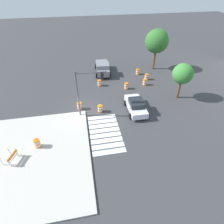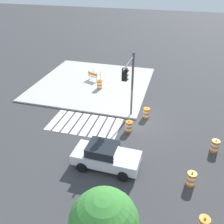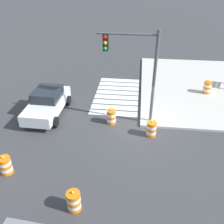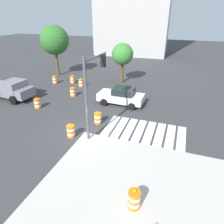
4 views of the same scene
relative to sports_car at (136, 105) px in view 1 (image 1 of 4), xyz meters
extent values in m
plane|color=#38383A|center=(-0.91, -6.00, -0.81)|extent=(120.00, 120.00, 0.00)
cube|color=#BCB7AD|center=(5.09, -12.00, -0.74)|extent=(12.00, 12.00, 0.15)
cube|color=silver|center=(0.46, -4.20, -0.80)|extent=(0.60, 3.20, 0.02)
cube|color=silver|center=(1.21, -4.20, -0.80)|extent=(0.60, 3.20, 0.02)
cube|color=silver|center=(1.96, -4.20, -0.80)|extent=(0.60, 3.20, 0.02)
cube|color=silver|center=(2.71, -4.20, -0.80)|extent=(0.60, 3.20, 0.02)
cube|color=silver|center=(3.46, -4.20, -0.80)|extent=(0.60, 3.20, 0.02)
cube|color=silver|center=(4.21, -4.20, -0.80)|extent=(0.60, 3.20, 0.02)
cube|color=silver|center=(4.96, -4.20, -0.80)|extent=(0.60, 3.20, 0.02)
cube|color=silver|center=(5.71, -4.20, -0.80)|extent=(0.60, 3.20, 0.02)
cube|color=silver|center=(-0.06, 0.00, -0.13)|extent=(4.34, 1.94, 0.70)
cube|color=#1E2328|center=(0.19, 0.00, 0.52)|extent=(1.94, 1.64, 0.60)
cylinder|color=black|center=(-1.43, -0.92, -0.48)|extent=(0.67, 0.26, 0.66)
cylinder|color=black|center=(-1.39, 0.98, -0.48)|extent=(0.67, 0.26, 0.66)
cylinder|color=black|center=(1.27, -0.98, -0.48)|extent=(0.67, 0.26, 0.66)
cylinder|color=black|center=(1.31, 0.92, -0.48)|extent=(0.67, 0.26, 0.66)
cube|color=slate|center=(-12.47, -2.29, 0.06)|extent=(2.64, 2.18, 0.90)
cube|color=slate|center=(-10.38, -2.45, 0.36)|extent=(2.04, 2.14, 1.50)
cube|color=slate|center=(-9.28, -2.53, 0.06)|extent=(1.54, 2.00, 0.90)
cylinder|color=black|center=(-9.50, -1.49, -0.39)|extent=(0.86, 0.36, 0.84)
cylinder|color=black|center=(-9.65, -3.53, -0.39)|extent=(0.86, 0.36, 0.84)
cylinder|color=black|center=(-12.89, -1.24, -0.39)|extent=(0.86, 0.36, 0.84)
cylinder|color=black|center=(-13.05, -3.27, -0.39)|extent=(0.86, 0.36, 0.84)
cylinder|color=orange|center=(-5.36, 0.20, -0.72)|extent=(0.56, 0.56, 0.18)
cylinder|color=white|center=(-5.36, 0.20, -0.54)|extent=(0.56, 0.56, 0.18)
cylinder|color=orange|center=(-5.36, 0.20, -0.36)|extent=(0.56, 0.56, 0.18)
cylinder|color=white|center=(-5.36, 0.20, -0.18)|extent=(0.56, 0.56, 0.18)
cylinder|color=orange|center=(-5.36, 0.20, 0.00)|extent=(0.56, 0.56, 0.18)
sphere|color=yellow|center=(-5.36, 0.20, 0.15)|extent=(0.12, 0.12, 0.12)
cylinder|color=orange|center=(-5.94, 3.15, -0.72)|extent=(0.56, 0.56, 0.18)
cylinder|color=white|center=(-5.94, 3.15, -0.54)|extent=(0.56, 0.56, 0.18)
cylinder|color=orange|center=(-5.94, 3.15, -0.36)|extent=(0.56, 0.56, 0.18)
cylinder|color=white|center=(-5.94, 3.15, -0.18)|extent=(0.56, 0.56, 0.18)
cylinder|color=orange|center=(-5.94, 3.15, 0.00)|extent=(0.56, 0.56, 0.18)
sphere|color=yellow|center=(-5.94, 3.15, 0.15)|extent=(0.12, 0.12, 0.12)
cylinder|color=orange|center=(-9.56, 3.17, -0.72)|extent=(0.56, 0.56, 0.18)
cylinder|color=white|center=(-9.56, 3.17, -0.54)|extent=(0.56, 0.56, 0.18)
cylinder|color=orange|center=(-9.56, 3.17, -0.36)|extent=(0.56, 0.56, 0.18)
cylinder|color=white|center=(-9.56, 3.17, -0.18)|extent=(0.56, 0.56, 0.18)
cylinder|color=orange|center=(-9.56, 3.17, 0.00)|extent=(0.56, 0.56, 0.18)
sphere|color=yellow|center=(-9.56, 3.17, 0.15)|extent=(0.12, 0.12, 0.12)
cylinder|color=orange|center=(-6.96, -3.45, -0.72)|extent=(0.56, 0.56, 0.18)
cylinder|color=white|center=(-6.96, -3.45, -0.54)|extent=(0.56, 0.56, 0.18)
cylinder|color=orange|center=(-6.96, -3.45, -0.36)|extent=(0.56, 0.56, 0.18)
cylinder|color=white|center=(-6.96, -3.45, -0.18)|extent=(0.56, 0.56, 0.18)
cylinder|color=orange|center=(-6.96, -3.45, 0.00)|extent=(0.56, 0.56, 0.18)
sphere|color=yellow|center=(-6.96, -3.45, 0.15)|extent=(0.12, 0.12, 0.12)
cylinder|color=orange|center=(-1.66, -6.62, -0.72)|extent=(0.56, 0.56, 0.18)
cylinder|color=white|center=(-1.66, -6.62, -0.54)|extent=(0.56, 0.56, 0.18)
cylinder|color=orange|center=(-1.66, -6.62, -0.36)|extent=(0.56, 0.56, 0.18)
cylinder|color=white|center=(-1.66, -6.62, -0.18)|extent=(0.56, 0.56, 0.18)
cylinder|color=orange|center=(-1.66, -6.62, 0.00)|extent=(0.56, 0.56, 0.18)
sphere|color=yellow|center=(-1.66, -6.62, 0.15)|extent=(0.12, 0.12, 0.12)
cylinder|color=orange|center=(-0.64, -4.21, -0.72)|extent=(0.56, 0.56, 0.18)
cylinder|color=white|center=(-0.64, -4.21, -0.54)|extent=(0.56, 0.56, 0.18)
cylinder|color=orange|center=(-0.64, -4.21, -0.36)|extent=(0.56, 0.56, 0.18)
cylinder|color=white|center=(-0.64, -4.21, -0.18)|extent=(0.56, 0.56, 0.18)
cylinder|color=orange|center=(-0.64, -4.21, 0.00)|extent=(0.56, 0.56, 0.18)
sphere|color=yellow|center=(-0.64, -4.21, 0.15)|extent=(0.12, 0.12, 0.12)
cylinder|color=orange|center=(-7.56, 3.99, -0.72)|extent=(0.56, 0.56, 0.18)
cylinder|color=white|center=(-7.56, 3.99, -0.54)|extent=(0.56, 0.56, 0.18)
cylinder|color=orange|center=(-7.56, 3.99, -0.36)|extent=(0.56, 0.56, 0.18)
cylinder|color=white|center=(-7.56, 3.99, -0.18)|extent=(0.56, 0.56, 0.18)
cylinder|color=orange|center=(-7.56, 3.99, 0.00)|extent=(0.56, 0.56, 0.18)
sphere|color=yellow|center=(-7.56, 3.99, 0.15)|extent=(0.12, 0.12, 0.12)
cylinder|color=orange|center=(3.92, -10.82, -0.57)|extent=(0.56, 0.56, 0.18)
cylinder|color=white|center=(3.92, -10.82, -0.39)|extent=(0.56, 0.56, 0.18)
cylinder|color=orange|center=(3.92, -10.82, -0.21)|extent=(0.56, 0.56, 0.18)
cylinder|color=white|center=(3.92, -10.82, -0.03)|extent=(0.56, 0.56, 0.18)
cylinder|color=orange|center=(3.92, -10.82, 0.15)|extent=(0.56, 0.56, 0.18)
sphere|color=yellow|center=(3.92, -10.82, 0.30)|extent=(0.12, 0.12, 0.12)
cube|color=silver|center=(4.80, -12.46, -0.16)|extent=(0.09, 0.09, 1.00)
cube|color=silver|center=(4.54, -13.11, -0.16)|extent=(0.09, 0.09, 1.00)
cube|color=silver|center=(5.82, -12.86, -0.16)|extent=(0.09, 0.09, 1.00)
cube|color=silver|center=(5.56, -13.51, -0.16)|extent=(0.09, 0.09, 1.00)
cube|color=orange|center=(5.31, -12.64, 0.09)|extent=(1.22, 0.51, 0.28)
cube|color=white|center=(5.31, -12.64, -0.21)|extent=(1.22, 0.51, 0.20)
cylinder|color=#4C4C51|center=(-0.31, -6.60, 2.09)|extent=(0.18, 0.18, 5.50)
cylinder|color=#4C4C51|center=(-0.28, -5.00, 4.54)|extent=(0.19, 3.20, 0.12)
cube|color=black|center=(-0.25, -3.88, 4.09)|extent=(0.37, 0.29, 0.90)
sphere|color=red|center=(-0.44, -3.87, 4.39)|extent=(0.20, 0.20, 0.20)
sphere|color=#F2A514|center=(-0.44, -3.87, 4.09)|extent=(0.20, 0.20, 0.20)
sphere|color=green|center=(-0.44, -3.87, 3.79)|extent=(0.20, 0.20, 0.20)
cylinder|color=brown|center=(-1.89, 6.36, 0.47)|extent=(0.34, 0.34, 2.57)
sphere|color=#387F33|center=(-1.89, 6.36, 2.65)|extent=(2.55, 2.55, 2.55)
cylinder|color=brown|center=(-11.20, 6.47, 0.87)|extent=(0.35, 0.35, 3.36)
sphere|color=#2D6B28|center=(-11.20, 6.47, 3.85)|extent=(3.72, 3.72, 3.72)
camera|label=1|loc=(16.99, -6.06, 12.72)|focal=29.51mm
camera|label=2|loc=(-3.65, 11.61, 10.58)|focal=39.65mm
camera|label=3|loc=(-13.20, -5.69, 7.77)|focal=39.52mm
camera|label=4|loc=(5.05, -16.88, 7.09)|focal=32.09mm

